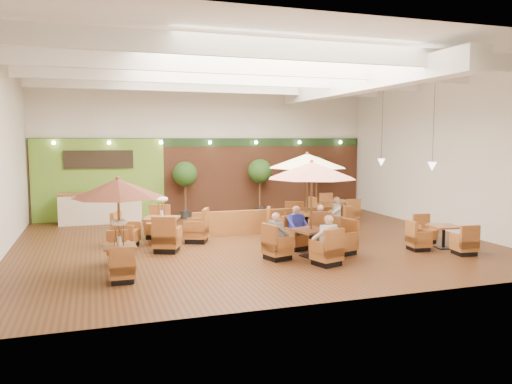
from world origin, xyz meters
name	(u,v)px	position (x,y,z in m)	size (l,w,h in m)	color
room	(248,125)	(0.25, 1.22, 3.63)	(14.04, 14.00, 5.52)	#381E0F
service_counter	(101,208)	(-4.40, 5.10, 0.58)	(3.00, 0.75, 1.18)	beige
booth_divider	(276,221)	(1.29, 1.28, 0.40)	(5.82, 0.18, 0.81)	brown
table_0	(118,200)	(-4.08, -2.47, 1.75)	(2.13, 2.24, 2.32)	brown
table_1	(311,191)	(0.92, -2.38, 1.80)	(2.71, 2.71, 2.64)	brown
table_2	(307,180)	(1.93, 0.18, 1.88)	(2.89, 2.89, 2.77)	brown
table_3	(162,230)	(-2.71, 0.46, 0.45)	(3.01, 3.01, 1.61)	brown
table_4	(436,238)	(4.79, -2.62, 0.32)	(1.60, 2.34, 0.86)	brown
table_5	(333,210)	(4.48, 3.34, 0.34)	(1.64, 2.44, 0.91)	brown
topiary_0	(185,176)	(-1.13, 5.30, 1.70)	(0.99, 0.99, 2.29)	black
topiary_1	(260,173)	(2.04, 5.30, 1.75)	(1.01, 1.01, 2.36)	black
topiary_2	(317,171)	(4.66, 5.30, 1.81)	(1.04, 1.04, 2.42)	black
diner_0	(327,235)	(0.92, -3.34, 0.77)	(0.46, 0.43, 0.83)	silver
diner_1	(297,223)	(0.92, -1.41, 0.76)	(0.42, 0.35, 0.80)	#2933B5
diner_2	(278,231)	(-0.04, -2.38, 0.76)	(0.37, 0.42, 0.80)	slate
diner_3	(320,219)	(1.93, -0.83, 0.74)	(0.41, 0.39, 0.74)	#2933B5
diner_4	(335,212)	(2.94, 0.18, 0.77)	(0.41, 0.45, 0.83)	silver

